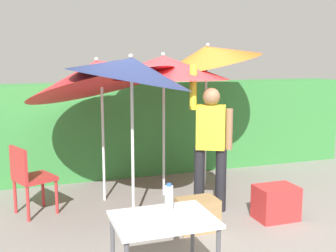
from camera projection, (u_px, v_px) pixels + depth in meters
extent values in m
plane|color=gray|center=(176.00, 215.00, 5.24)|extent=(24.00, 24.00, 0.00)
cube|color=#38843D|center=(133.00, 128.00, 7.12)|extent=(8.00, 0.70, 1.56)
cylinder|color=silver|center=(205.00, 126.00, 6.34)|extent=(0.04, 0.04, 1.87)
cone|color=#EA5919|center=(207.00, 56.00, 6.13)|extent=(1.62, 1.59, 0.66)
sphere|color=silver|center=(208.00, 45.00, 6.08)|extent=(0.05, 0.05, 0.05)
cylinder|color=silver|center=(103.00, 144.00, 5.67)|extent=(0.04, 0.04, 1.60)
cone|color=red|center=(99.00, 74.00, 5.47)|extent=(2.12, 2.04, 1.13)
sphere|color=silver|center=(96.00, 59.00, 5.40)|extent=(0.05, 0.05, 0.05)
cylinder|color=silver|center=(164.00, 138.00, 5.89)|extent=(0.04, 0.04, 1.68)
cone|color=red|center=(163.00, 67.00, 5.73)|extent=(1.85, 1.85, 0.37)
sphere|color=silver|center=(163.00, 54.00, 5.70)|extent=(0.05, 0.05, 0.05)
cylinder|color=silver|center=(133.00, 153.00, 4.89)|extent=(0.04, 0.04, 1.72)
cone|color=#19234C|center=(131.00, 69.00, 4.76)|extent=(1.51, 1.49, 0.55)
sphere|color=silver|center=(131.00, 56.00, 4.75)|extent=(0.05, 0.05, 0.05)
cylinder|color=black|center=(199.00, 179.00, 5.38)|extent=(0.14, 0.14, 0.82)
cylinder|color=black|center=(221.00, 180.00, 5.34)|extent=(0.14, 0.14, 0.82)
cube|color=yellow|center=(211.00, 127.00, 5.25)|extent=(0.42, 0.36, 0.56)
sphere|color=#8C6647|center=(211.00, 97.00, 5.19)|extent=(0.22, 0.22, 0.22)
cylinder|color=yellow|center=(193.00, 88.00, 5.21)|extent=(0.12, 0.12, 0.56)
cylinder|color=#8C6647|center=(229.00, 129.00, 5.22)|extent=(0.12, 0.12, 0.52)
cylinder|color=#B72D2D|center=(57.00, 197.00, 5.26)|extent=(0.04, 0.04, 0.44)
cylinder|color=#B72D2D|center=(43.00, 190.00, 5.54)|extent=(0.04, 0.04, 0.44)
cylinder|color=#B72D2D|center=(28.00, 204.00, 5.01)|extent=(0.04, 0.04, 0.44)
cylinder|color=#B72D2D|center=(15.00, 196.00, 5.28)|extent=(0.04, 0.04, 0.44)
cube|color=#B72D2D|center=(35.00, 178.00, 5.23)|extent=(0.58, 0.58, 0.05)
cube|color=#B72D2D|center=(18.00, 164.00, 5.06)|extent=(0.21, 0.42, 0.40)
cube|color=red|center=(276.00, 203.00, 5.08)|extent=(0.50, 0.36, 0.42)
cube|color=#9E7A4C|center=(197.00, 214.00, 4.77)|extent=(0.46, 0.32, 0.37)
cylinder|color=#4C4C51|center=(192.00, 242.00, 3.69)|extent=(0.04, 0.04, 0.69)
cube|color=silver|center=(163.00, 219.00, 3.27)|extent=(0.80, 0.60, 0.03)
cylinder|color=silver|center=(169.00, 199.00, 3.38)|extent=(0.07, 0.07, 0.22)
cylinder|color=#2D60B7|center=(169.00, 185.00, 3.36)|extent=(0.04, 0.04, 0.02)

